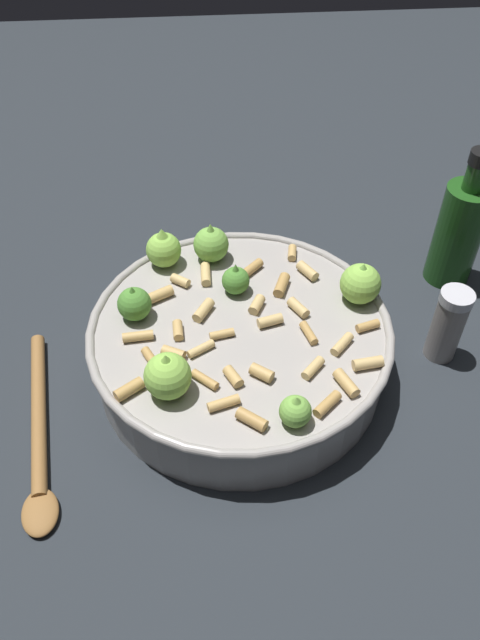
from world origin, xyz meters
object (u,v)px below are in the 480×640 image
Objects in this scene: cooking_pan at (239,341)px; pepper_shaker at (447,324)px; wooden_spoon at (39,436)px; olive_oil_bottle at (459,231)px.

pepper_shaker is (-0.00, 0.24, 0.01)m from cooking_pan.
pepper_shaker is 0.48m from wooden_spoon.
wooden_spoon is at bearing -66.60° from olive_oil_bottle.
pepper_shaker is at bearing 100.63° from wooden_spoon.
wooden_spoon is (0.09, -0.22, -0.03)m from cooking_pan.
cooking_pan is 1.79× the size of olive_oil_bottle.
cooking_pan reaches higher than pepper_shaker.
olive_oil_bottle is at bearing 113.40° from wooden_spoon.
olive_oil_bottle is at bearing 158.25° from pepper_shaker.
cooking_pan reaches higher than wooden_spoon.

